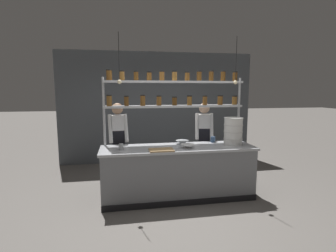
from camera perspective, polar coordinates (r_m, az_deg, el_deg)
The scene contains 13 objects.
ground_plane at distance 4.87m, azimuth 2.16°, elevation -15.19°, with size 40.00×40.00×0.00m, color slate.
back_wall at distance 6.95m, azimuth -2.20°, elevation 4.04°, with size 5.08×0.12×2.87m, color #4C5156.
prep_counter at distance 4.70m, azimuth 2.19°, elevation -10.04°, with size 2.68×0.76×0.92m.
spice_shelf_unit at distance 4.80m, azimuth 1.43°, elevation 6.57°, with size 2.57×0.28×2.26m.
chef_left at distance 5.07m, azimuth -10.79°, elevation -3.04°, with size 0.39×0.31×1.66m.
chef_center at distance 5.37m, azimuth 7.81°, elevation -2.47°, with size 0.41×0.33×1.65m.
container_stack at distance 4.84m, azimuth 14.01°, elevation -1.12°, with size 0.34×0.34×0.49m.
cutting_board at distance 4.30m, azimuth -1.46°, elevation -5.24°, with size 0.40×0.26×0.02m.
prep_bowl_near_left at distance 4.48m, azimuth 4.26°, elevation -4.42°, with size 0.25×0.25×0.07m.
prep_bowl_center_front at distance 4.80m, azimuth 3.13°, elevation -3.57°, with size 0.25×0.25×0.07m.
serving_cup_front at distance 4.41m, azimuth -10.20°, elevation -4.48°, with size 0.08×0.08×0.10m.
serving_cup_by_board at distance 5.03m, azimuth 9.75°, elevation -2.91°, with size 0.09×0.09×0.10m.
pendant_light_row at distance 4.48m, azimuth 2.58°, elevation 10.17°, with size 2.07×0.07×0.82m.
Camera 1 is at (-0.97, -4.37, 1.92)m, focal length 28.00 mm.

